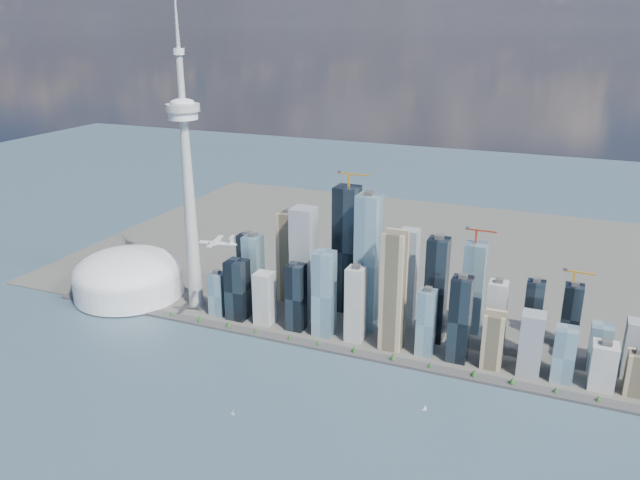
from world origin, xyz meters
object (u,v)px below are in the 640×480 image
at_px(dome_stadium, 128,276).
at_px(sailboat_west, 233,412).
at_px(sailboat_east, 425,408).
at_px(needle_tower, 188,179).
at_px(airplane, 217,243).

relative_size(dome_stadium, sailboat_west, 20.19).
bearing_deg(dome_stadium, sailboat_east, -14.37).
height_order(needle_tower, sailboat_west, needle_tower).
xyz_separation_m(needle_tower, airplane, (119.96, -108.97, -64.00)).
height_order(needle_tower, airplane, needle_tower).
bearing_deg(airplane, needle_tower, 126.52).
bearing_deg(dome_stadium, needle_tower, 4.09).
xyz_separation_m(airplane, sailboat_east, (340.71, -54.97, -169.21)).
bearing_deg(needle_tower, dome_stadium, -175.91).
relative_size(dome_stadium, sailboat_east, 24.34).
bearing_deg(needle_tower, airplane, -42.25).
xyz_separation_m(dome_stadium, sailboat_east, (600.67, -153.94, -36.80)).
relative_size(needle_tower, dome_stadium, 2.75).
bearing_deg(sailboat_west, sailboat_east, 45.57).
xyz_separation_m(needle_tower, sailboat_east, (460.67, -163.94, -233.20)).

